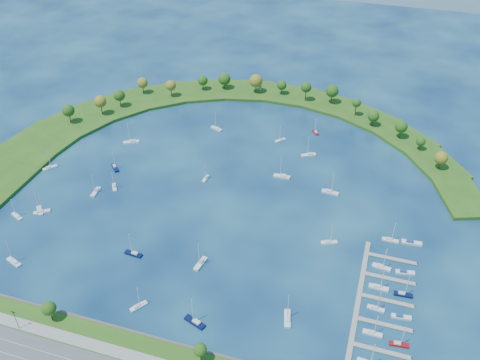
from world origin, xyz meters
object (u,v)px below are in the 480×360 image
(harbor_tower, at_px, (260,88))
(docked_boat_10, at_px, (390,240))
(moored_boat_8, at_px, (115,167))
(docked_boat_6, at_px, (379,287))
(moored_boat_18, at_px, (309,154))
(moored_boat_16, at_px, (138,306))
(docked_boat_3, at_px, (399,344))
(docked_boat_2, at_px, (372,333))
(docked_boat_9, at_px, (405,272))
(moored_boat_0, at_px, (217,128))
(moored_boat_5, at_px, (133,253))
(moored_boat_14, at_px, (42,211))
(moored_boat_7, at_px, (195,322))
(moored_boat_15, at_px, (114,187))
(moored_boat_19, at_px, (131,142))
(moored_boat_2, at_px, (282,176))
(moored_boat_9, at_px, (17,216))
(docked_boat_7, at_px, (403,294))
(docked_boat_4, at_px, (376,308))
(moored_boat_4, at_px, (330,192))
(moored_boat_11, at_px, (287,318))
(moored_boat_21, at_px, (329,242))
(docked_boat_5, at_px, (401,317))
(moored_boat_3, at_px, (96,191))
(moored_boat_12, at_px, (281,140))
(moored_boat_20, at_px, (14,262))
(moored_boat_13, at_px, (201,263))
(docked_boat_11, at_px, (412,243))
(dock_system, at_px, (375,310))
(moored_boat_10, at_px, (50,167))
(moored_boat_1, at_px, (315,132))
(moored_boat_6, at_px, (40,210))
(moored_boat_17, at_px, (206,178))

(harbor_tower, distance_m, docked_boat_10, 168.30)
(moored_boat_8, relative_size, docked_boat_6, 0.98)
(moored_boat_18, bearing_deg, docked_boat_6, 89.22)
(moored_boat_16, xyz_separation_m, docked_boat_3, (105.96, 13.73, -0.01))
(moored_boat_8, bearing_deg, docked_boat_2, 20.42)
(docked_boat_9, bearing_deg, moored_boat_0, 133.46)
(moored_boat_5, bearing_deg, docked_boat_6, -168.87)
(moored_boat_14, bearing_deg, docked_boat_9, -33.59)
(moored_boat_7, bearing_deg, moored_boat_15, -23.99)
(moored_boat_16, relative_size, moored_boat_19, 0.79)
(moored_boat_2, xyz_separation_m, moored_boat_15, (-85.60, -37.57, -0.09))
(moored_boat_9, height_order, moored_boat_16, moored_boat_16)
(docked_boat_3, xyz_separation_m, docked_boat_7, (-0.01, 26.72, 0.02))
(docked_boat_4, bearing_deg, moored_boat_4, 118.45)
(moored_boat_11, distance_m, moored_boat_18, 124.20)
(moored_boat_21, xyz_separation_m, docked_boat_5, (36.05, -35.70, -0.28))
(moored_boat_3, distance_m, moored_boat_11, 130.37)
(docked_boat_3, bearing_deg, moored_boat_18, 110.37)
(moored_boat_0, xyz_separation_m, moored_boat_5, (1.58, -120.39, 0.02))
(docked_boat_7, bearing_deg, moored_boat_12, 123.85)
(moored_boat_11, distance_m, docked_boat_4, 37.90)
(harbor_tower, xyz_separation_m, moored_boat_16, (5.42, -206.78, -3.32))
(moored_boat_19, relative_size, docked_boat_3, 1.30)
(moored_boat_9, xyz_separation_m, moored_boat_20, (19.39, -28.24, 0.04))
(moored_boat_8, bearing_deg, moored_boat_13, 8.29)
(moored_boat_0, height_order, docked_boat_11, moored_boat_0)
(harbor_tower, relative_size, dock_system, 0.05)
(moored_boat_10, relative_size, docked_boat_3, 1.09)
(moored_boat_4, distance_m, moored_boat_10, 160.83)
(moored_boat_2, relative_size, moored_boat_11, 1.03)
(moored_boat_18, height_order, docked_boat_6, moored_boat_18)
(harbor_tower, relative_size, moored_boat_14, 0.35)
(moored_boat_9, height_order, moored_boat_20, moored_boat_20)
(moored_boat_1, distance_m, moored_boat_6, 171.69)
(moored_boat_0, xyz_separation_m, moored_boat_10, (-77.11, -71.06, 0.00))
(moored_boat_21, height_order, docked_boat_6, docked_boat_6)
(moored_boat_9, relative_size, moored_boat_17, 1.15)
(moored_boat_6, height_order, moored_boat_20, moored_boat_20)
(moored_boat_4, xyz_separation_m, docked_boat_3, (42.34, -89.22, -0.08))
(moored_boat_19, xyz_separation_m, docked_boat_2, (158.38, -100.72, -0.09))
(moored_boat_5, distance_m, docked_boat_7, 123.04)
(moored_boat_5, xyz_separation_m, moored_boat_21, (86.29, 35.66, -0.03))
(moored_boat_21, height_order, docked_boat_9, moored_boat_21)
(docked_boat_10, bearing_deg, docked_boat_5, -79.27)
(moored_boat_8, distance_m, moored_boat_15, 18.93)
(moored_boat_11, relative_size, docked_boat_7, 1.17)
(moored_boat_18, distance_m, docked_boat_7, 113.02)
(docked_boat_2, bearing_deg, moored_boat_16, -168.74)
(moored_boat_1, relative_size, moored_boat_18, 0.76)
(moored_boat_4, bearing_deg, docked_boat_2, -65.48)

